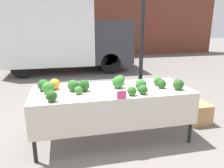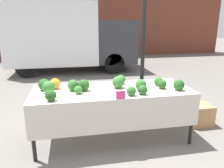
{
  "view_description": "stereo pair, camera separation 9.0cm",
  "coord_description": "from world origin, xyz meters",
  "px_view_note": "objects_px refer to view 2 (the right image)",
  "views": [
    {
      "loc": [
        -0.68,
        -2.98,
        1.73
      ],
      "look_at": [
        0.0,
        0.0,
        0.87
      ],
      "focal_mm": 35.0,
      "sensor_mm": 36.0,
      "label": 1
    },
    {
      "loc": [
        -0.6,
        -3.0,
        1.73
      ],
      "look_at": [
        0.0,
        0.0,
        0.87
      ],
      "focal_mm": 35.0,
      "sensor_mm": 36.0,
      "label": 2
    }
  ],
  "objects_px": {
    "orange_cauliflower": "(55,84)",
    "price_sign": "(121,95)",
    "parked_truck": "(67,36)",
    "produce_crate": "(199,114)"
  },
  "relations": [
    {
      "from": "price_sign",
      "to": "orange_cauliflower",
      "type": "bearing_deg",
      "value": 143.2
    },
    {
      "from": "orange_cauliflower",
      "to": "produce_crate",
      "type": "bearing_deg",
      "value": -0.34
    },
    {
      "from": "price_sign",
      "to": "parked_truck",
      "type": "bearing_deg",
      "value": 96.29
    },
    {
      "from": "produce_crate",
      "to": "orange_cauliflower",
      "type": "bearing_deg",
      "value": 179.66
    },
    {
      "from": "parked_truck",
      "to": "orange_cauliflower",
      "type": "relative_size",
      "value": 28.21
    },
    {
      "from": "orange_cauliflower",
      "to": "price_sign",
      "type": "height_order",
      "value": "orange_cauliflower"
    },
    {
      "from": "orange_cauliflower",
      "to": "price_sign",
      "type": "distance_m",
      "value": 1.05
    },
    {
      "from": "orange_cauliflower",
      "to": "produce_crate",
      "type": "relative_size",
      "value": 0.38
    },
    {
      "from": "parked_truck",
      "to": "price_sign",
      "type": "relative_size",
      "value": 35.61
    },
    {
      "from": "parked_truck",
      "to": "produce_crate",
      "type": "relative_size",
      "value": 10.71
    }
  ]
}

